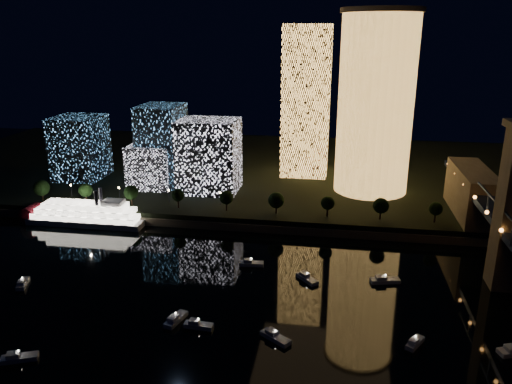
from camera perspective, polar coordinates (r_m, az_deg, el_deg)
ground at (r=121.06m, az=1.76°, el=-19.48°), size 520.00×520.00×0.00m
far_bank at (r=265.40m, az=6.38°, el=2.27°), size 420.00×160.00×5.00m
seawall at (r=191.87m, az=5.04°, el=-4.21°), size 420.00×6.00×3.00m
tower_cylindrical at (r=223.44m, az=13.51°, el=9.83°), size 34.00×34.00×77.73m
tower_rectangular at (r=247.49m, az=5.77°, el=10.24°), size 22.56×22.56×71.79m
midrise_blocks at (r=235.83m, az=-11.76°, el=4.57°), size 90.52×32.70×36.68m
riverboat at (r=210.95m, az=-19.34°, el=-2.41°), size 50.73×11.08×15.25m
motorboats at (r=133.00m, az=1.32°, el=-15.22°), size 143.88×82.01×2.78m
esplanade_trees at (r=200.03m, az=-5.29°, el=-0.54°), size 165.99×6.84×8.92m
street_lamps at (r=205.36m, az=-4.13°, el=-0.44°), size 132.70×0.70×5.65m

